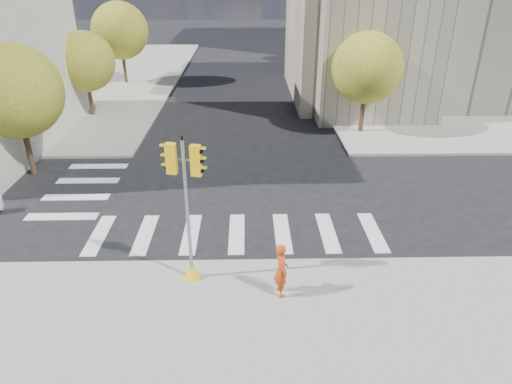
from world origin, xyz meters
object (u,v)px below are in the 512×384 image
photographer (281,270)px  traffic_signal (188,222)px  lamp_near (361,48)px  lamp_far (327,24)px

photographer → traffic_signal: bearing=59.8°
lamp_near → photographer: bearing=-108.5°
lamp_far → photographer: lamp_far is taller
lamp_near → traffic_signal: bearing=-116.6°
traffic_signal → photographer: (2.88, -0.89, -1.21)m
lamp_near → lamp_far: same height
traffic_signal → photographer: traffic_signal is taller
lamp_near → lamp_far: 14.00m
traffic_signal → lamp_far: bearing=86.9°
lamp_far → traffic_signal: size_ratio=1.64×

